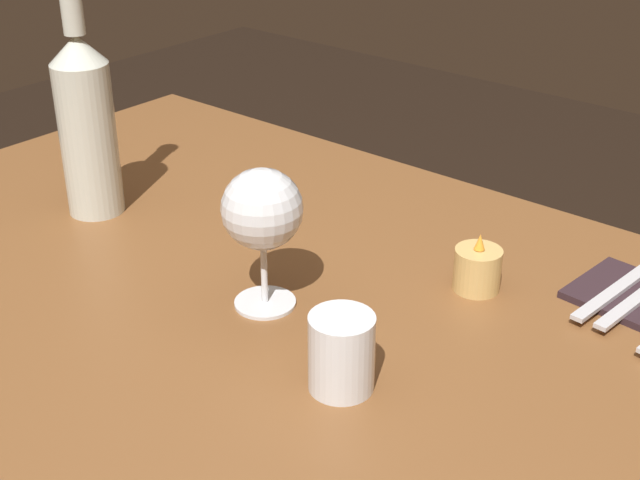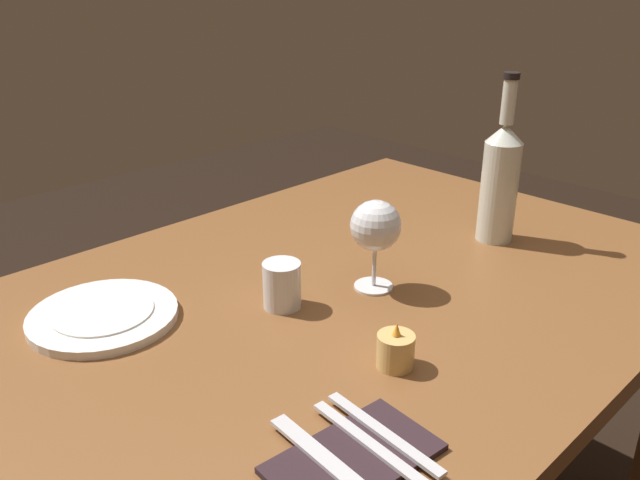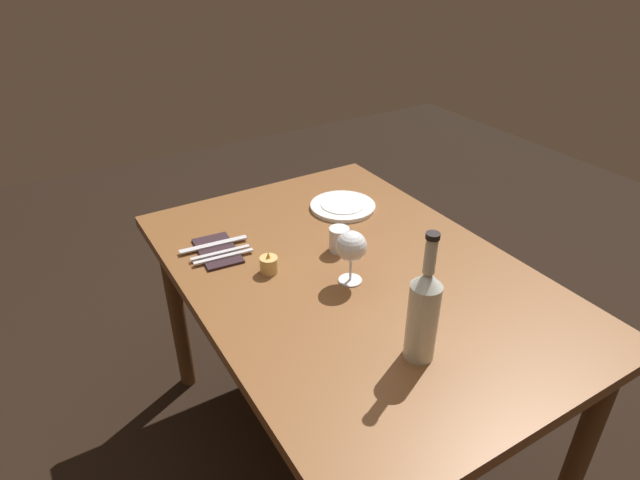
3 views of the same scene
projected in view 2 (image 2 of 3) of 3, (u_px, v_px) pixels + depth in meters
The scene contains 10 objects.
dining_table at pixel (343, 333), 1.15m from camera, with size 1.30×0.90×0.74m.
wine_glass_left at pixel (376, 227), 1.07m from camera, with size 0.08×0.08×0.16m.
wine_bottle at pixel (500, 179), 1.26m from camera, with size 0.07×0.07×0.32m.
water_tumbler at pixel (282, 287), 1.04m from camera, with size 0.06×0.06×0.08m.
votive_candle at pixel (395, 351), 0.89m from camera, with size 0.05×0.05×0.07m.
dinner_plate at pixel (103, 316), 1.01m from camera, with size 0.23×0.23×0.02m.
folded_napkin at pixel (354, 458), 0.73m from camera, with size 0.20×0.13×0.01m.
fork_inner at pixel (369, 443), 0.74m from camera, with size 0.03×0.18×0.00m.
fork_outer at pixel (383, 433), 0.76m from camera, with size 0.03×0.18×0.00m.
table_knife at pixel (335, 467), 0.71m from camera, with size 0.04×0.21×0.00m.
Camera 2 is at (0.73, 0.67, 1.26)m, focal length 37.02 mm.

